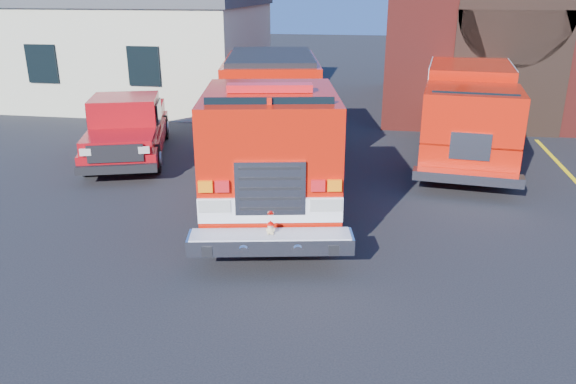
% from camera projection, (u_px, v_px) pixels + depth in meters
% --- Properties ---
extents(ground, '(100.00, 100.00, 0.00)m').
position_uv_depth(ground, '(298.00, 232.00, 11.34)').
color(ground, black).
rests_on(ground, ground).
extents(parking_stripe_far, '(0.12, 3.00, 0.01)m').
position_uv_depth(parking_stripe_far, '(548.00, 153.00, 16.78)').
color(parking_stripe_far, yellow).
rests_on(parking_stripe_far, ground).
extents(side_building, '(10.20, 8.20, 4.35)m').
position_uv_depth(side_building, '(138.00, 48.00, 24.05)').
color(side_building, beige).
rests_on(side_building, ground).
extents(fire_engine, '(4.47, 9.93, 2.96)m').
position_uv_depth(fire_engine, '(271.00, 123.00, 13.74)').
color(fire_engine, black).
rests_on(fire_engine, ground).
extents(pickup_truck, '(3.56, 5.81, 1.79)m').
position_uv_depth(pickup_truck, '(128.00, 127.00, 16.20)').
color(pickup_truck, black).
rests_on(pickup_truck, ground).
extents(secondary_truck, '(3.16, 7.99, 2.53)m').
position_uv_depth(secondary_truck, '(468.00, 107.00, 16.32)').
color(secondary_truck, black).
rests_on(secondary_truck, ground).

